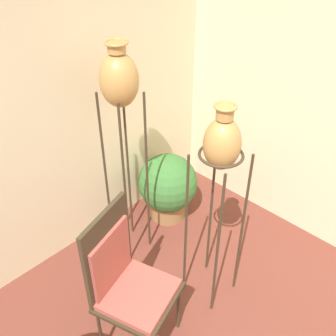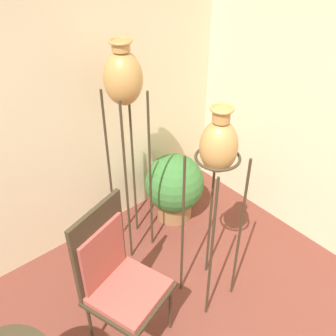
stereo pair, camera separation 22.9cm
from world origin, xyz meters
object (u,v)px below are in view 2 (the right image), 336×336
vase_stand_tall (124,85)px  vase_stand_medium (218,154)px  potted_plant (174,186)px  chair (116,274)px

vase_stand_tall → vase_stand_medium: vase_stand_tall is taller
vase_stand_tall → vase_stand_medium: size_ratio=1.13×
vase_stand_tall → potted_plant: (0.53, 0.04, -1.22)m
vase_stand_tall → chair: (-0.61, -0.67, -0.95)m
vase_stand_tall → potted_plant: vase_stand_tall is taller
vase_stand_medium → chair: vase_stand_medium is taller
vase_stand_tall → vase_stand_medium: bearing=-81.2°
vase_stand_medium → potted_plant: (0.41, 0.87, -0.99)m
vase_stand_medium → potted_plant: bearing=65.1°
vase_stand_tall → chair: vase_stand_tall is taller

